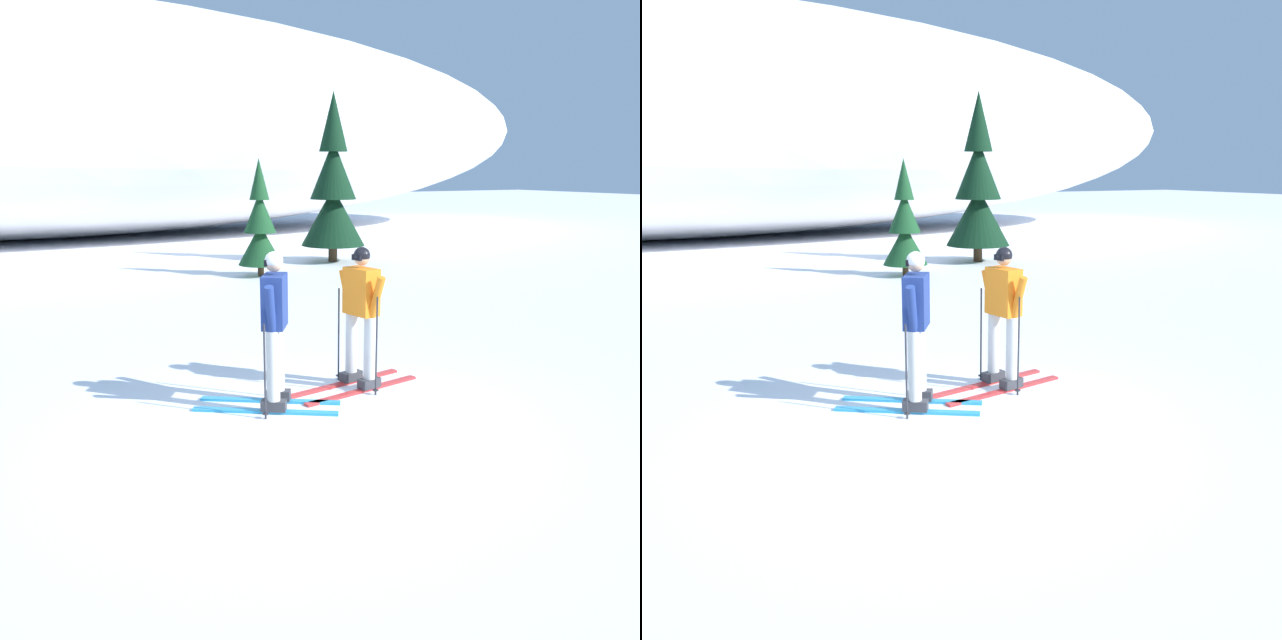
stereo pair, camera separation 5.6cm
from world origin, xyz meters
TOP-DOWN VIEW (x-y plane):
  - ground_plane at (0.00, 0.00)m, footprint 120.00×120.00m
  - skier_navy_jacket at (0.07, 0.77)m, footprint 1.65×1.26m
  - skier_orange_jacket at (1.31, 0.97)m, footprint 1.80×0.82m
  - pine_tree_center_right at (3.44, 9.64)m, footprint 1.14×1.14m
  - pine_tree_far_right at (6.35, 11.16)m, footprint 1.87×1.87m
  - snow_ridge_background at (-1.59, 22.60)m, footprint 47.30×16.77m

SIDE VIEW (x-z plane):
  - ground_plane at x=0.00m, z-range 0.00..0.00m
  - skier_orange_jacket at x=1.31m, z-range 0.05..1.82m
  - skier_navy_jacket at x=0.07m, z-range 0.06..1.86m
  - pine_tree_center_right at x=3.44m, z-range -0.24..2.71m
  - pine_tree_far_right at x=6.35m, z-range -0.40..4.45m
  - snow_ridge_background at x=-1.59m, z-range 0.00..9.04m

